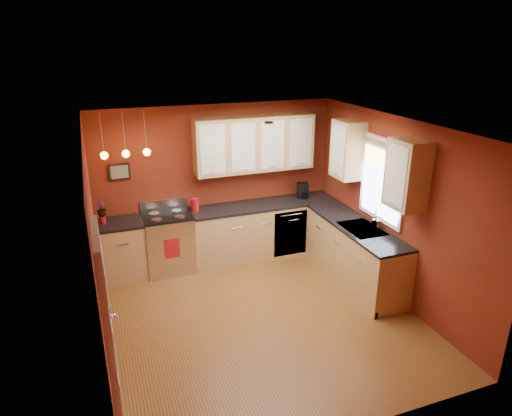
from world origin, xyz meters
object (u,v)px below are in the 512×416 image
object	(u,v)px
sink	(362,230)
coffee_maker	(303,191)
soap_pump	(376,222)
gas_range	(169,242)
red_canister	(195,205)

from	to	relation	value
sink	coffee_maker	bearing A→B (deg)	98.63
sink	soap_pump	world-z (taller)	sink
coffee_maker	soap_pump	distance (m)	1.65
gas_range	soap_pump	distance (m)	3.26
gas_range	soap_pump	world-z (taller)	soap_pump
gas_range	soap_pump	bearing A→B (deg)	-29.14
sink	coffee_maker	distance (m)	1.56
red_canister	soap_pump	bearing A→B (deg)	-34.75
gas_range	red_canister	world-z (taller)	red_canister
sink	red_canister	bearing A→B (deg)	144.11
red_canister	coffee_maker	distance (m)	1.92
gas_range	sink	distance (m)	3.05
sink	soap_pump	size ratio (longest dim) A/B	3.43
sink	soap_pump	xyz separation A→B (m)	(0.18, -0.06, 0.13)
coffee_maker	gas_range	bearing A→B (deg)	-162.27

